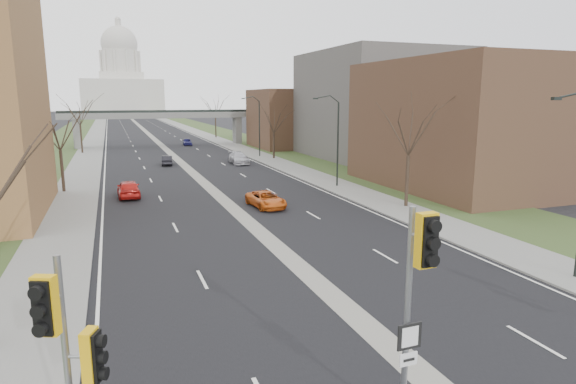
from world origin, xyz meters
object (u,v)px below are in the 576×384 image
car_left_near (129,189)px  car_left_far (167,160)px  signal_pole_median (417,282)px  signal_pole_left (69,347)px  car_right_mid (239,158)px  car_right_far (187,142)px  car_right_near (266,199)px

car_left_near → car_left_far: (5.49, 20.10, -0.16)m
signal_pole_median → signal_pole_left: bearing=173.9°
signal_pole_left → signal_pole_median: size_ratio=0.91×
car_left_near → car_right_mid: bearing=-129.7°
car_left_far → car_right_mid: bearing=173.9°
signal_pole_left → signal_pole_median: bearing=18.4°
signal_pole_median → car_right_far: bearing=84.4°
signal_pole_median → car_right_mid: signal_pole_median is taller
signal_pole_left → car_right_near: bearing=87.9°
car_right_mid → car_right_far: bearing=95.9°
car_left_far → signal_pole_left: bearing=88.5°
signal_pole_median → car_right_near: (4.50, 26.36, -3.51)m
car_left_near → car_right_far: 47.74m
car_left_far → car_right_mid: 9.24m
signal_pole_left → car_left_near: signal_pole_left is taller
signal_pole_median → car_left_near: (-5.56, 34.20, -3.37)m
car_left_near → car_right_near: car_left_near is taller
car_left_far → car_right_near: (4.57, -27.95, 0.02)m
car_right_mid → car_right_far: size_ratio=1.36×
car_left_near → signal_pole_median: bearing=98.3°
signal_pole_left → car_right_far: bearing=103.3°
car_left_far → car_right_far: (6.52, 26.11, 0.03)m
car_left_far → car_right_near: 28.32m
signal_pole_median → car_right_near: size_ratio=1.31×
car_right_near → signal_pole_left: bearing=-120.7°
signal_pole_left → car_right_far: size_ratio=1.44×
signal_pole_median → car_left_far: 54.42m
signal_pole_left → car_left_near: size_ratio=1.20×
signal_pole_median → car_right_far: signal_pole_median is taller
signal_pole_median → car_right_mid: size_ratio=1.16×
signal_pole_median → car_left_near: size_ratio=1.31×
car_right_far → car_left_near: bearing=-101.2°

